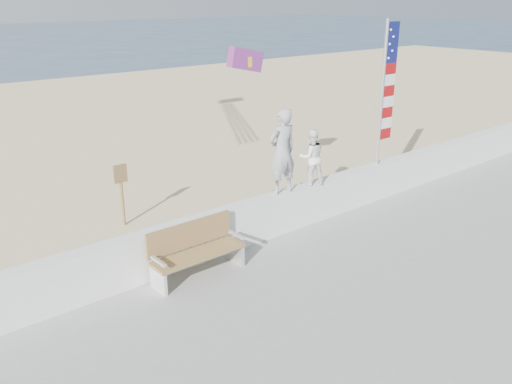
% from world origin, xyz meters
% --- Properties ---
extents(ground, '(220.00, 220.00, 0.00)m').
position_xyz_m(ground, '(0.00, 0.00, 0.00)').
color(ground, '#2F455F').
rests_on(ground, ground).
extents(sand, '(90.00, 40.00, 0.08)m').
position_xyz_m(sand, '(0.00, 9.00, 0.04)').
color(sand, beige).
rests_on(sand, ground).
extents(seawall, '(30.00, 0.35, 0.90)m').
position_xyz_m(seawall, '(0.00, 2.00, 0.63)').
color(seawall, white).
rests_on(seawall, boardwalk).
extents(adult, '(0.69, 0.48, 1.83)m').
position_xyz_m(adult, '(1.08, 2.00, 2.00)').
color(adult, gray).
rests_on(adult, seawall).
extents(child, '(0.74, 0.67, 1.26)m').
position_xyz_m(child, '(1.96, 2.00, 1.71)').
color(child, white).
rests_on(child, seawall).
extents(bench, '(1.80, 0.57, 1.00)m').
position_xyz_m(bench, '(-1.46, 1.55, 0.69)').
color(bench, '#9C7944').
rests_on(bench, boardwalk).
extents(flag, '(0.50, 0.08, 3.50)m').
position_xyz_m(flag, '(4.43, 2.00, 2.99)').
color(flag, silver).
rests_on(flag, seawall).
extents(parafoil_kite, '(0.92, 0.27, 0.62)m').
position_xyz_m(parafoil_kite, '(1.55, 3.77, 3.69)').
color(parafoil_kite, red).
rests_on(parafoil_kite, ground).
extents(sign, '(0.32, 0.07, 1.46)m').
position_xyz_m(sign, '(-1.32, 4.72, 0.94)').
color(sign, olive).
rests_on(sign, sand).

